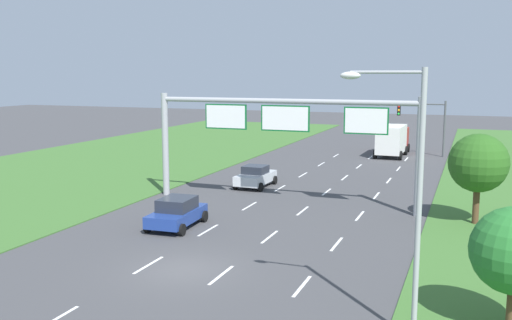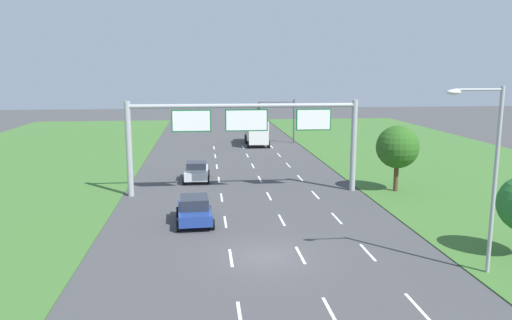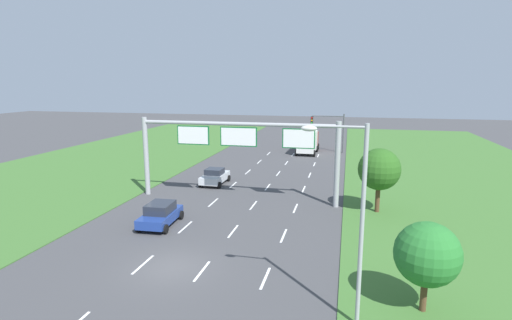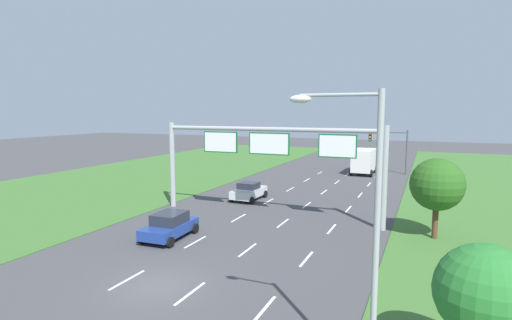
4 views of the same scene
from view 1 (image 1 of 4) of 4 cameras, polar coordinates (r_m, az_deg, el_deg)
ground_plane at (r=24.98m, az=-7.22°, el=-10.85°), size 200.00×200.00×0.00m
lane_dashes_inner_left at (r=33.46m, az=-2.57°, el=-5.72°), size 0.14×56.40×0.01m
lane_dashes_inner_right at (r=32.27m, az=3.18°, el=-6.27°), size 0.14×56.40×0.01m
lane_dashes_slip at (r=31.41m, az=9.31°, el=-6.79°), size 0.14×56.40×0.01m
car_near_red at (r=31.46m, az=-7.91°, el=-5.21°), size 2.38×4.15×1.62m
car_lead_silver at (r=42.07m, az=-0.05°, el=-1.65°), size 2.23×4.06×1.59m
box_truck at (r=59.56m, az=13.52°, el=2.04°), size 2.80×7.35×3.14m
sign_gantry at (r=35.80m, az=2.80°, el=3.25°), size 17.24×0.44×7.00m
traffic_light_mast at (r=59.97m, az=16.51°, el=4.06°), size 4.76×0.49×5.60m
street_lamp at (r=17.93m, az=14.87°, el=-2.03°), size 2.61×0.32×8.50m
roadside_tree_mid at (r=33.47m, az=21.35°, el=-0.31°), size 3.23×3.23×5.08m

